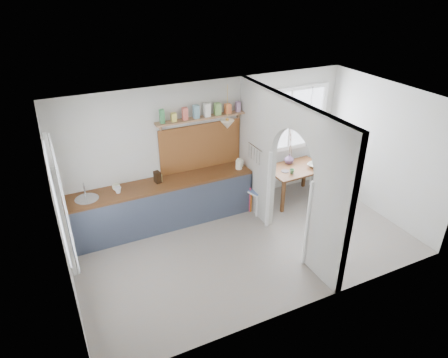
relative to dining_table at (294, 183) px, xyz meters
name	(u,v)px	position (x,y,z in m)	size (l,w,h in m)	color
floor	(247,246)	(-1.69, -1.06, -0.36)	(5.80, 3.20, 0.01)	gray
ceiling	(252,104)	(-1.69, -1.06, 2.24)	(5.80, 3.20, 0.01)	beige
walls	(250,182)	(-1.69, -1.06, 0.94)	(5.81, 3.21, 2.60)	beige
partition	(285,164)	(-0.99, -1.00, 1.09)	(0.12, 3.20, 2.60)	beige
kitchen_window	(58,203)	(-4.56, -1.06, 1.29)	(0.10, 1.16, 1.50)	white
nook_window	(290,119)	(0.11, 0.50, 1.24)	(1.76, 0.10, 1.30)	white
counter	(162,203)	(-2.82, 0.27, 0.09)	(3.50, 0.60, 0.90)	brown
sink	(87,199)	(-4.12, 0.24, 0.53)	(0.40, 0.40, 0.02)	#B6B7BA
backsplash	(201,147)	(-1.89, 0.52, 0.99)	(1.65, 0.03, 0.90)	brown
shelf	(202,115)	(-1.89, 0.43, 1.64)	(1.75, 0.20, 0.21)	#A06D44
pendant_lamp	(227,125)	(-1.54, 0.09, 1.52)	(0.26, 0.26, 0.16)	beige
utensil_rail	(255,147)	(-1.08, -0.16, 1.09)	(0.02, 0.02, 0.50)	#B6B7BA
dining_table	(294,183)	(0.00, 0.00, 0.00)	(1.16, 0.77, 0.73)	brown
chair_left	(257,188)	(-0.93, -0.03, 0.12)	(0.44, 0.44, 0.97)	white
chair_right	(324,169)	(0.80, 0.06, 0.12)	(0.44, 0.44, 0.97)	white
kettle	(239,164)	(-1.24, 0.16, 0.64)	(0.17, 0.14, 0.21)	white
mug_a	(118,190)	(-3.59, 0.22, 0.59)	(0.12, 0.12, 0.11)	silver
mug_b	(116,187)	(-3.59, 0.34, 0.59)	(0.14, 0.14, 0.11)	#E7E9CA
knife_block	(157,177)	(-2.84, 0.30, 0.64)	(0.10, 0.14, 0.21)	black
jar	(160,178)	(-2.80, 0.30, 0.61)	(0.09, 0.09, 0.14)	tan
towel_magenta	(250,200)	(-1.11, -0.08, -0.09)	(0.02, 0.03, 0.55)	#D43E6E
towel_orange	(251,202)	(-1.11, -0.12, -0.11)	(0.02, 0.03, 0.45)	orange
bowl	(315,165)	(0.37, -0.13, 0.40)	(0.28, 0.28, 0.07)	beige
table_cup	(292,171)	(-0.22, -0.18, 0.41)	(0.10, 0.10, 0.09)	#518352
plate	(285,171)	(-0.29, -0.05, 0.37)	(0.16, 0.16, 0.01)	#3C3232
vase	(289,159)	(-0.01, 0.25, 0.47)	(0.20, 0.20, 0.21)	#5C4061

